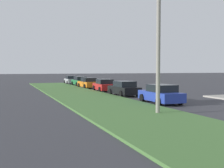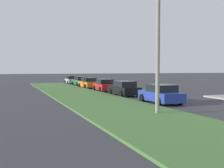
# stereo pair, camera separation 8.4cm
# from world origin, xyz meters

# --- Properties ---
(grass_median) EXTENTS (60.00, 6.00, 0.12)m
(grass_median) POSITION_xyz_m (10.00, 7.76, 0.06)
(grass_median) COLOR #477238
(grass_median) RESTS_ON ground
(parked_car_blue) EXTENTS (4.34, 2.10, 1.47)m
(parked_car_blue) POSITION_xyz_m (7.12, 3.51, 0.72)
(parked_car_blue) COLOR #23389E
(parked_car_blue) RESTS_ON ground
(parked_car_black) EXTENTS (4.34, 2.09, 1.47)m
(parked_car_black) POSITION_xyz_m (13.78, 3.70, 0.72)
(parked_car_black) COLOR black
(parked_car_black) RESTS_ON ground
(parked_car_red) EXTENTS (4.39, 2.20, 1.47)m
(parked_car_red) POSITION_xyz_m (19.63, 3.71, 0.72)
(parked_car_red) COLOR red
(parked_car_red) RESTS_ON ground
(parked_car_orange) EXTENTS (4.38, 2.17, 1.47)m
(parked_car_orange) POSITION_xyz_m (25.75, 3.93, 0.72)
(parked_car_orange) COLOR orange
(parked_car_orange) RESTS_ON ground
(parked_car_green) EXTENTS (4.35, 2.12, 1.47)m
(parked_car_green) POSITION_xyz_m (31.77, 3.55, 0.72)
(parked_car_green) COLOR #1E6B38
(parked_car_green) RESTS_ON ground
(parked_car_silver) EXTENTS (4.35, 2.12, 1.47)m
(parked_car_silver) POSITION_xyz_m (37.30, 3.75, 0.72)
(parked_car_silver) COLOR #B2B5BA
(parked_car_silver) RESTS_ON ground
(streetlight) EXTENTS (0.39, 2.87, 7.50)m
(streetlight) POSITION_xyz_m (2.59, 6.10, 4.39)
(streetlight) COLOR gray
(streetlight) RESTS_ON ground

